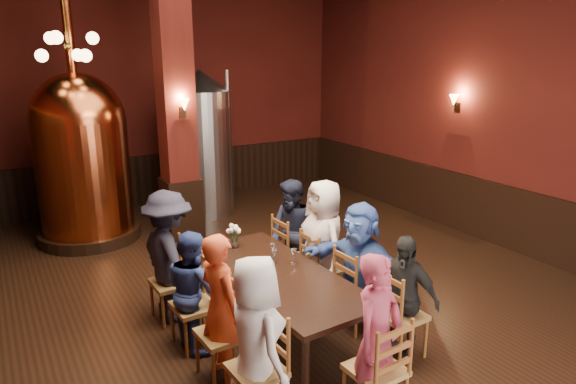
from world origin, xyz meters
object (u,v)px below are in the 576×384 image
person_0 (256,340)px  rose_vase (234,232)px  dining_table (279,278)px  person_1 (221,307)px  person_2 (193,290)px  copper_kettle (82,156)px  steel_vessel (203,143)px

person_0 → rose_vase: bearing=-19.7°
dining_table → person_1: size_ratio=1.66×
person_0 → person_2: person_0 is taller
person_0 → person_1: bearing=2.9°
dining_table → person_0: 1.31m
person_1 → rose_vase: person_1 is taller
dining_table → person_2: person_2 is taller
dining_table → person_1: 0.91m
dining_table → copper_kettle: (-1.22, 4.24, 0.72)m
person_0 → person_2: (-0.06, 1.33, -0.10)m
copper_kettle → rose_vase: copper_kettle is taller
person_2 → copper_kettle: copper_kettle is taller
steel_vessel → copper_kettle: bearing=-171.3°
copper_kettle → rose_vase: size_ratio=12.87×
person_1 → copper_kettle: bearing=-5.1°
copper_kettle → steel_vessel: 2.22m
person_1 → steel_vessel: (1.81, 4.94, 0.62)m
person_1 → steel_vessel: 5.30m
dining_table → person_2: size_ratio=1.89×
person_0 → dining_table: bearing=-37.5°
person_1 → rose_vase: size_ratio=4.91×
steel_vessel → person_2: bearing=-113.2°
person_0 → person_1: size_ratio=1.00×
person_1 → steel_vessel: bearing=-30.0°
rose_vase → copper_kettle: bearing=108.6°
steel_vessel → rose_vase: 3.84m
person_2 → steel_vessel: (1.84, 4.28, 0.71)m
person_1 → copper_kettle: 4.67m
person_2 → rose_vase: 1.03m
dining_table → person_2: bearing=158.8°
person_2 → copper_kettle: size_ratio=0.33×
person_0 → copper_kettle: (-0.41, 5.27, 0.67)m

